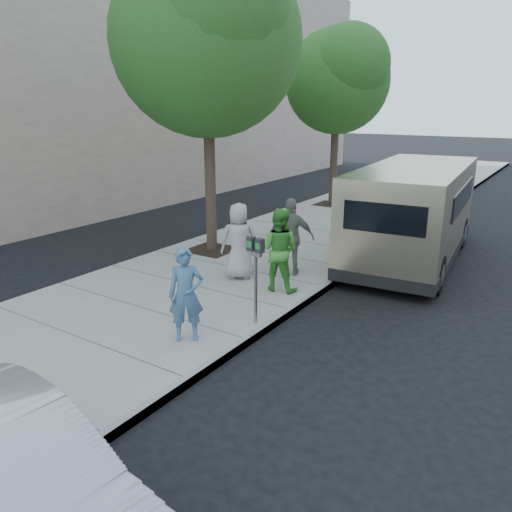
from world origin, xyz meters
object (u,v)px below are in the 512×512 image
person_officer (186,295)px  van (414,211)px  person_striped_polo (291,237)px  person_green_shirt (279,250)px  parking_meter (256,262)px  person_gray_shirt (239,241)px  tree_far (339,76)px  tree_near (208,32)px

person_officer → van: bearing=37.5°
van → person_striped_polo: bearing=-125.3°
van → person_green_shirt: 4.42m
parking_meter → person_gray_shirt: person_gray_shirt is taller
van → person_striped_polo: 3.63m
person_striped_polo → van: bearing=-142.7°
parking_meter → person_green_shirt: (-0.51, 1.67, -0.27)m
tree_far → parking_meter: 11.98m
tree_near → person_gray_shirt: (1.86, -1.43, -4.54)m
person_officer → person_green_shirt: person_green_shirt is taller
tree_far → parking_meter: bearing=-72.1°
person_gray_shirt → person_green_shirt: bearing=134.1°
person_officer → person_gray_shirt: size_ratio=0.93×
person_green_shirt → person_gray_shirt: (-1.13, 0.18, -0.02)m
tree_near → parking_meter: (3.50, -3.28, -4.25)m
person_officer → person_green_shirt: (0.08, 2.83, 0.08)m
person_green_shirt → person_officer: bearing=80.2°
van → person_green_shirt: size_ratio=3.87×
tree_near → van: (4.54, 2.52, -4.25)m
tree_near → van: size_ratio=1.11×
tree_near → tree_far: (-0.00, 7.60, -0.66)m
person_green_shirt → person_gray_shirt: 1.15m
van → person_gray_shirt: size_ratio=3.96×
person_officer → person_striped_polo: person_striped_polo is taller
tree_far → van: bearing=-48.2°
parking_meter → van: size_ratio=0.23×
tree_near → person_officer: bearing=-56.8°
parking_meter → person_officer: (-0.59, -1.16, -0.35)m
parking_meter → person_striped_polo: bearing=113.6°
tree_far → person_striped_polo: tree_far is taller
van → tree_near: bearing=-156.0°
van → person_gray_shirt: 4.79m
parking_meter → person_green_shirt: 1.77m
tree_far → person_green_shirt: (2.99, -9.21, -3.86)m
parking_meter → person_green_shirt: size_ratio=0.91×
tree_far → person_striped_polo: size_ratio=3.67×
person_officer → person_gray_shirt: bearing=70.0°
tree_far → van: tree_far is taller
van → person_gray_shirt: van is taller
person_gray_shirt → person_striped_polo: 1.19m
parking_meter → person_striped_polo: size_ratio=0.89×
person_gray_shirt → person_officer: bearing=72.2°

